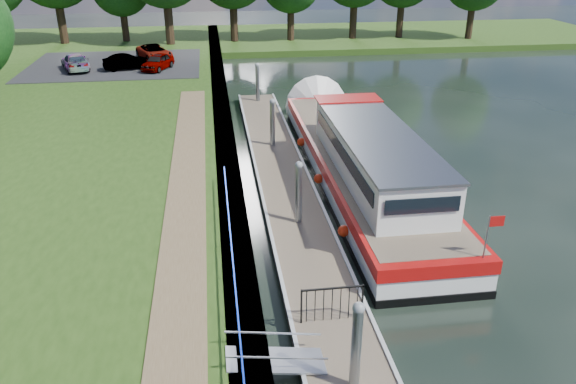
{
  "coord_description": "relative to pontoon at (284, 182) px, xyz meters",
  "views": [
    {
      "loc": [
        -3.1,
        -10.9,
        10.69
      ],
      "look_at": [
        -0.32,
        9.18,
        1.4
      ],
      "focal_mm": 35.0,
      "sensor_mm": 36.0,
      "label": 1
    }
  ],
  "objects": [
    {
      "name": "car_a",
      "position": [
        -7.27,
        22.33,
        1.28
      ],
      "size": [
        2.79,
        3.97,
        1.25
      ],
      "primitive_type": "imported",
      "rotation": [
        0.0,
        0.0,
        -0.4
      ],
      "color": "#999999",
      "rests_on": "carpark"
    },
    {
      "name": "gate_panel",
      "position": [
        -0.0,
        -10.8,
        0.97
      ],
      "size": [
        1.85,
        0.05,
        1.15
      ],
      "color": "black",
      "rests_on": "ground"
    },
    {
      "name": "pontoon",
      "position": [
        0.0,
        0.0,
        0.0
      ],
      "size": [
        2.5,
        30.0,
        0.56
      ],
      "color": "brown",
      "rests_on": "ground"
    },
    {
      "name": "footpath",
      "position": [
        -4.4,
        -5.0,
        0.62
      ],
      "size": [
        1.6,
        40.0,
        0.05
      ],
      "primitive_type": "cube",
      "color": "brown",
      "rests_on": "riverbank"
    },
    {
      "name": "bank_edge",
      "position": [
        -2.55,
        2.0,
        0.2
      ],
      "size": [
        1.1,
        90.0,
        0.78
      ],
      "primitive_type": "cube",
      "color": "#473D2D",
      "rests_on": "ground"
    },
    {
      "name": "far_bank",
      "position": [
        12.0,
        39.0,
        0.12
      ],
      "size": [
        60.0,
        18.0,
        0.6
      ],
      "primitive_type": "cube",
      "color": "#223E11",
      "rests_on": "ground"
    },
    {
      "name": "car_b",
      "position": [
        -9.73,
        22.7,
        1.26
      ],
      "size": [
        3.9,
        2.13,
        1.22
      ],
      "primitive_type": "imported",
      "rotation": [
        0.0,
        0.0,
        1.81
      ],
      "color": "#999999",
      "rests_on": "carpark"
    },
    {
      "name": "carpark",
      "position": [
        -11.0,
        25.0,
        0.62
      ],
      "size": [
        14.0,
        12.0,
        0.06
      ],
      "primitive_type": "cube",
      "color": "black",
      "rests_on": "riverbank"
    },
    {
      "name": "blue_fence",
      "position": [
        -2.75,
        -10.0,
        1.13
      ],
      "size": [
        0.04,
        18.04,
        0.72
      ],
      "color": "#0C2DBF",
      "rests_on": "riverbank"
    },
    {
      "name": "gangway",
      "position": [
        -1.85,
        -12.5,
        0.44
      ],
      "size": [
        2.58,
        1.0,
        0.92
      ],
      "color": "#A5A8AD",
      "rests_on": "ground"
    },
    {
      "name": "car_d",
      "position": [
        -7.82,
        26.35,
        1.29
      ],
      "size": [
        3.76,
        5.08,
        1.28
      ],
      "primitive_type": "imported",
      "rotation": [
        0.0,
        0.0,
        0.4
      ],
      "color": "#999999",
      "rests_on": "carpark"
    },
    {
      "name": "mooring_piles",
      "position": [
        0.0,
        0.0,
        1.1
      ],
      "size": [
        0.3,
        27.3,
        3.55
      ],
      "color": "gray",
      "rests_on": "ground"
    },
    {
      "name": "barge",
      "position": [
        3.6,
        0.46,
        0.9
      ],
      "size": [
        4.36,
        21.15,
        4.78
      ],
      "color": "black",
      "rests_on": "ground"
    },
    {
      "name": "car_c",
      "position": [
        -13.79,
        23.1,
        1.3
      ],
      "size": [
        3.15,
        4.78,
        1.29
      ],
      "primitive_type": "imported",
      "rotation": [
        0.0,
        0.0,
        3.47
      ],
      "color": "#999999",
      "rests_on": "carpark"
    }
  ]
}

